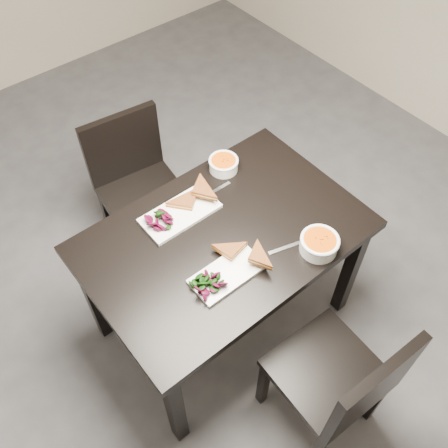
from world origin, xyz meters
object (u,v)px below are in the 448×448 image
plate_near (227,274)px  table (224,248)px  soup_bowl_near (319,243)px  soup_bowl_far (224,164)px  plate_far (180,213)px  chair_near (343,382)px  chair_far (136,180)px

plate_near → table: bearing=54.5°
plate_near → soup_bowl_near: 0.40m
table → soup_bowl_far: 0.41m
soup_bowl_near → plate_far: 0.62m
chair_near → plate_far: bearing=99.4°
table → chair_near: 0.75m
plate_far → soup_bowl_far: 0.34m
chair_far → table: bearing=-81.9°
plate_near → soup_bowl_near: bearing=-20.8°
table → soup_bowl_near: 0.43m
table → plate_far: (-0.08, 0.21, 0.11)m
plate_near → plate_far: 0.38m
plate_near → soup_bowl_far: (0.36, 0.47, 0.03)m
chair_near → chair_far: 1.47m
table → soup_bowl_far: soup_bowl_far is taller
chair_near → chair_far: (-0.04, 1.47, 0.00)m
chair_near → chair_far: size_ratio=1.00×
chair_far → soup_bowl_near: size_ratio=5.16×
table → plate_near: plate_near is taller
table → chair_far: bearing=90.9°
table → chair_far: chair_far is taller
chair_near → plate_near: (-0.15, 0.56, 0.27)m
chair_near → table: bearing=94.9°
table → plate_near: (-0.12, -0.17, 0.11)m
plate_near → plate_far: (0.04, 0.37, 0.00)m
soup_bowl_near → plate_far: size_ratio=0.48×
plate_near → soup_bowl_far: 0.60m
chair_far → plate_near: (-0.11, -0.91, 0.27)m
plate_far → soup_bowl_far: size_ratio=2.43×
chair_far → soup_bowl_far: size_ratio=5.98×
soup_bowl_near → soup_bowl_far: soup_bowl_near is taller
chair_near → plate_near: size_ratio=2.81×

